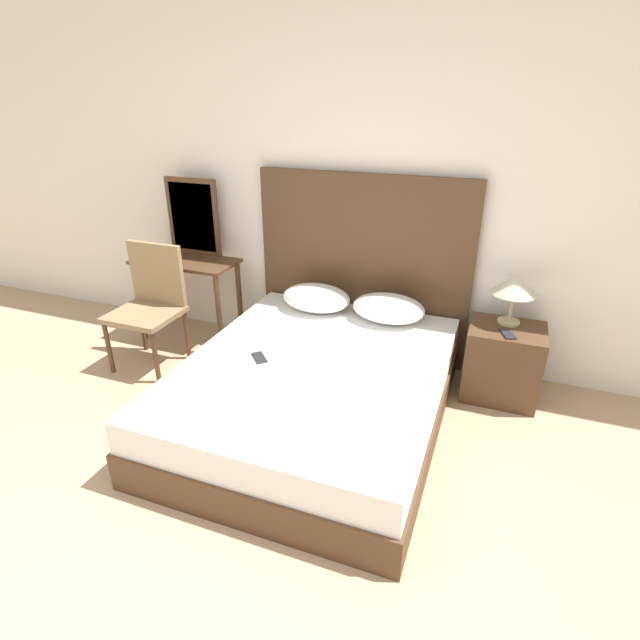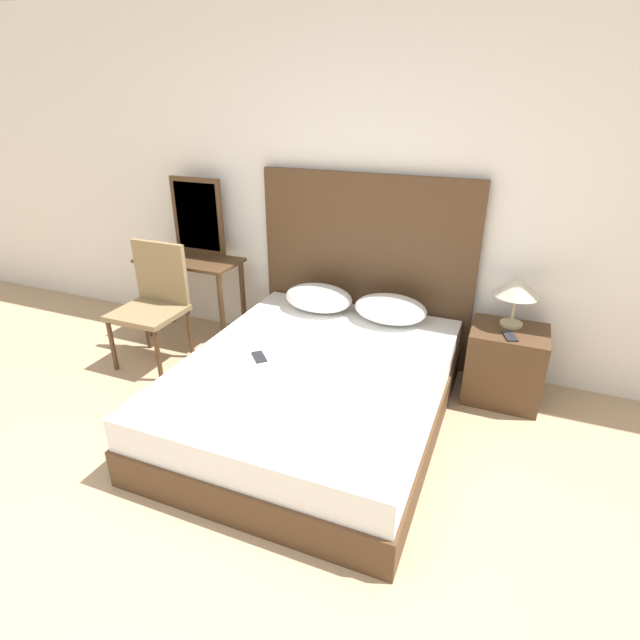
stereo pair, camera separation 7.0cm
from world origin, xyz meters
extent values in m
cube|color=white|center=(0.00, 2.78, 1.35)|extent=(10.00, 0.06, 2.70)
cube|color=#4C331E|center=(0.08, 1.68, 0.12)|extent=(1.61, 2.01, 0.24)
cube|color=white|center=(0.08, 1.68, 0.34)|extent=(1.58, 1.97, 0.21)
cube|color=#4C331E|center=(0.08, 2.71, 0.73)|extent=(1.69, 0.05, 1.47)
ellipsoid|color=white|center=(-0.21, 2.45, 0.54)|extent=(0.54, 0.37, 0.20)
ellipsoid|color=white|center=(0.36, 2.45, 0.54)|extent=(0.54, 0.37, 0.20)
cube|color=#232328|center=(-0.27, 1.59, 0.45)|extent=(0.15, 0.16, 0.01)
cube|color=#4C331E|center=(1.21, 2.43, 0.27)|extent=(0.50, 0.43, 0.53)
cylinder|color=tan|center=(1.20, 2.52, 0.54)|extent=(0.15, 0.15, 0.02)
cylinder|color=tan|center=(1.20, 2.52, 0.65)|extent=(0.02, 0.02, 0.20)
cone|color=beige|center=(1.20, 2.52, 0.82)|extent=(0.30, 0.30, 0.14)
cube|color=#232328|center=(1.20, 2.33, 0.54)|extent=(0.12, 0.16, 0.01)
cube|color=#4C331E|center=(-1.38, 2.43, 0.71)|extent=(0.87, 0.42, 0.02)
cylinder|color=#4C331E|center=(-1.78, 2.26, 0.35)|extent=(0.04, 0.04, 0.70)
cylinder|color=#4C331E|center=(-0.99, 2.26, 0.35)|extent=(0.04, 0.04, 0.70)
cylinder|color=#4C331E|center=(-1.78, 2.60, 0.35)|extent=(0.04, 0.04, 0.70)
cylinder|color=#4C331E|center=(-0.99, 2.60, 0.35)|extent=(0.04, 0.04, 0.70)
cube|color=#4C331E|center=(-1.38, 2.62, 1.04)|extent=(0.48, 0.03, 0.64)
cube|color=#B2BCC6|center=(-1.38, 2.61, 1.04)|extent=(0.41, 0.01, 0.56)
cube|color=olive|center=(-1.41, 1.89, 0.44)|extent=(0.50, 0.46, 0.04)
cube|color=olive|center=(-1.41, 2.10, 0.71)|extent=(0.47, 0.04, 0.49)
cylinder|color=#4C331E|center=(-1.63, 1.69, 0.21)|extent=(0.04, 0.04, 0.42)
cylinder|color=#4C331E|center=(-1.19, 1.69, 0.21)|extent=(0.04, 0.04, 0.42)
cylinder|color=#4C331E|center=(-1.63, 2.09, 0.21)|extent=(0.04, 0.04, 0.42)
cylinder|color=#4C331E|center=(-1.19, 2.09, 0.21)|extent=(0.04, 0.04, 0.42)
camera|label=1|loc=(1.09, -0.89, 2.02)|focal=28.00mm
camera|label=2|loc=(1.16, -0.86, 2.02)|focal=28.00mm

